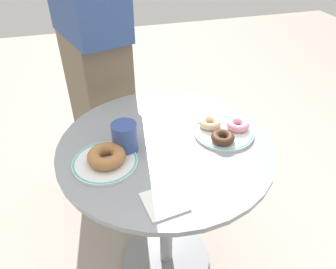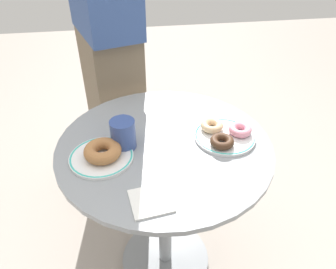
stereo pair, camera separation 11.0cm
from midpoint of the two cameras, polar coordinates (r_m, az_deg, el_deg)
ground_plane at (r=1.62m, az=1.63°, el=-21.88°), size 7.00×7.00×0.02m
cafe_table at (r=1.23m, az=2.02°, el=-9.85°), size 0.74×0.74×0.70m
plate_left at (r=1.03m, az=-8.92°, el=-4.13°), size 0.21×0.21×0.01m
plate_right at (r=1.13m, az=12.94°, el=-0.44°), size 0.21×0.21×0.01m
donut_cinnamon at (r=1.01m, az=-8.67°, el=-3.06°), size 0.15×0.15×0.04m
donut_pink_frosted at (r=1.14m, az=15.55°, el=0.82°), size 0.11×0.11×0.03m
donut_glazed at (r=1.14m, az=10.68°, el=1.46°), size 0.09×0.09×0.03m
donut_chocolate at (r=1.07m, az=12.64°, el=-1.34°), size 0.09×0.09×0.03m
paper_napkin at (r=0.89m, az=0.51°, el=-12.02°), size 0.12×0.12×0.01m
coffee_mug at (r=1.04m, az=-5.09°, el=-0.01°), size 0.08×0.13×0.10m
person_figure at (r=1.50m, az=-8.55°, el=15.41°), size 0.32×0.44×1.70m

